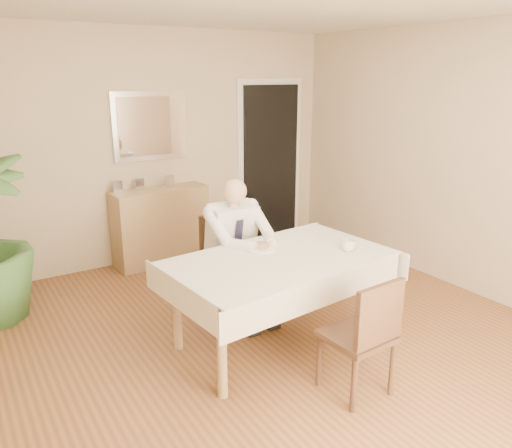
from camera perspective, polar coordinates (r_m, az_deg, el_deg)
room at (r=3.65m, az=2.94°, el=3.91°), size 5.00×5.02×2.60m
doorway at (r=6.56m, az=1.61°, el=7.09°), size 0.96×0.07×2.10m
mirror at (r=5.76m, az=-11.98°, el=10.89°), size 0.86×0.04×0.76m
dining_table at (r=3.90m, az=2.72°, el=-4.95°), size 1.80×1.17×0.75m
chair_far at (r=4.66m, az=-3.51°, el=-3.60°), size 0.42×0.42×0.87m
chair_near at (r=3.43m, az=12.44°, el=-11.98°), size 0.43×0.43×0.86m
seated_man at (r=4.36m, az=-1.74°, el=-2.21°), size 0.48×0.72×1.24m
plate at (r=4.03m, az=0.52°, el=-2.77°), size 0.26×0.26×0.02m
food at (r=4.03m, az=0.52°, el=-2.47°), size 0.14×0.14×0.06m
knife at (r=4.00m, az=1.47°, el=-2.68°), size 0.01×0.13×0.01m
fork at (r=3.96m, az=0.51°, el=-2.89°), size 0.01×0.13×0.01m
coffee_mug at (r=4.05m, az=10.45°, el=-2.41°), size 0.15×0.15×0.09m
sideboard at (r=5.84m, az=-10.79°, el=-0.17°), size 1.10×0.44×0.87m
photo_frame_left at (r=5.59m, az=-15.51°, el=4.07°), size 0.10×0.02×0.14m
photo_frame_center at (r=5.66m, az=-13.15°, el=4.41°), size 0.10×0.02×0.14m
photo_frame_right at (r=5.77m, az=-9.80°, el=4.84°), size 0.10×0.02×0.14m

